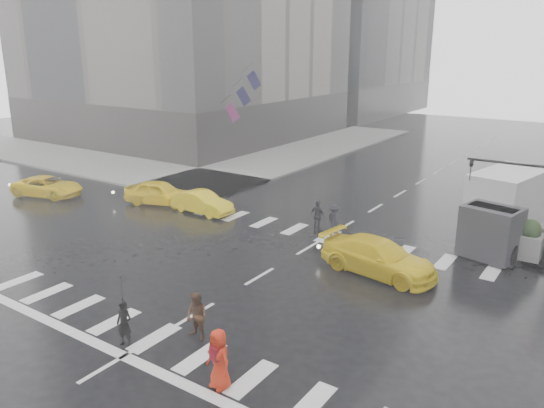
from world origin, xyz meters
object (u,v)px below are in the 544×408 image
Objects in this scene: traffic_signal_pole at (536,193)px; pedestrian_brown at (197,316)px; taxi_mid at (202,202)px; pedestrian_orange at (219,359)px; taxi_front at (160,193)px; box_truck at (503,207)px.

pedestrian_brown is (-7.82, -13.20, -2.40)m from traffic_signal_pole.
pedestrian_orange is at bearing -135.05° from taxi_mid.
traffic_signal_pole is 1.05× the size of taxi_front.
traffic_signal_pole is 1.17× the size of taxi_mid.
pedestrian_brown is 16.38m from box_truck.
pedestrian_orange reaches higher than taxi_mid.
pedestrian_brown is at bearing -137.38° from taxi_mid.
traffic_signal_pole is 17.35m from taxi_mid.
traffic_signal_pole reaches higher than box_truck.
taxi_front is (-14.84, 12.15, -0.17)m from pedestrian_orange.
pedestrian_brown is at bearing -148.63° from taxi_front.
box_truck reaches higher than pedestrian_orange.
pedestrian_brown is 0.42× the size of taxi_mid.
traffic_signal_pole is 15.98m from pedestrian_orange.
taxi_mid is 16.11m from box_truck.
taxi_front is 0.65× the size of box_truck.
traffic_signal_pole reaches higher than taxi_mid.
pedestrian_brown is at bearing -100.66° from box_truck.
box_truck reaches higher than pedestrian_brown.
taxi_mid is at bearing -171.36° from traffic_signal_pole.
pedestrian_brown is 0.91× the size of pedestrian_orange.
traffic_signal_pole reaches higher than pedestrian_orange.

